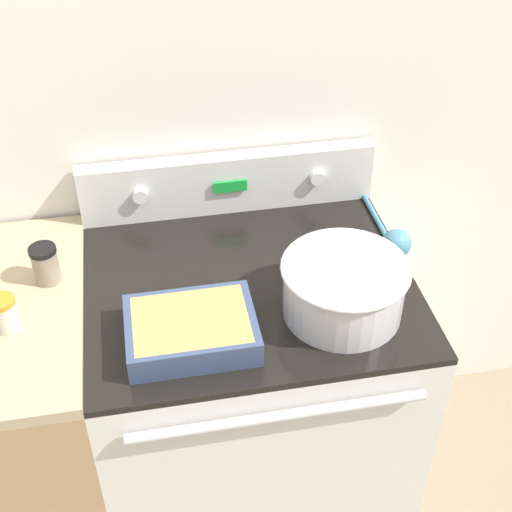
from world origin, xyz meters
name	(u,v)px	position (x,y,z in m)	size (l,w,h in m)	color
kitchen_wall	(222,82)	(0.00, 0.71, 1.25)	(8.00, 0.05, 2.50)	silver
stove_range	(250,401)	(0.00, 0.34, 0.45)	(0.79, 0.71, 0.90)	silver
control_panel	(228,183)	(0.00, 0.65, 0.99)	(0.79, 0.07, 0.17)	silver
mixing_bowl	(344,286)	(0.19, 0.19, 0.98)	(0.29, 0.29, 0.14)	silver
casserole_dish	(191,328)	(-0.16, 0.16, 0.94)	(0.28, 0.21, 0.06)	#38476B
ladle	(394,241)	(0.38, 0.38, 0.94)	(0.07, 0.31, 0.07)	teal
spice_jar_black_cap	(45,264)	(-0.48, 0.42, 0.97)	(0.06, 0.06, 0.10)	gray
spice_jar_orange_cap	(5,314)	(-0.56, 0.27, 0.96)	(0.06, 0.06, 0.08)	beige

